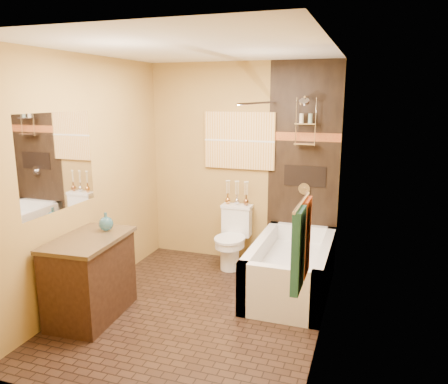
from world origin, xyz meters
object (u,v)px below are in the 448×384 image
at_px(bathtub, 291,272).
at_px(vanity, 90,277).
at_px(sunset_painting, 239,141).
at_px(toilet, 233,237).

bearing_deg(bathtub, vanity, -145.64).
bearing_deg(vanity, bathtub, 30.56).
bearing_deg(sunset_painting, bathtub, -41.41).
relative_size(sunset_painting, bathtub, 0.60).
xyz_separation_m(toilet, vanity, (-0.90, -1.65, 0.02)).
height_order(sunset_painting, toilet, sunset_painting).
bearing_deg(sunset_painting, toilet, -90.00).
bearing_deg(toilet, vanity, -119.07).
bearing_deg(bathtub, sunset_painting, 138.59).
xyz_separation_m(sunset_painting, bathtub, (0.82, -0.73, -1.33)).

